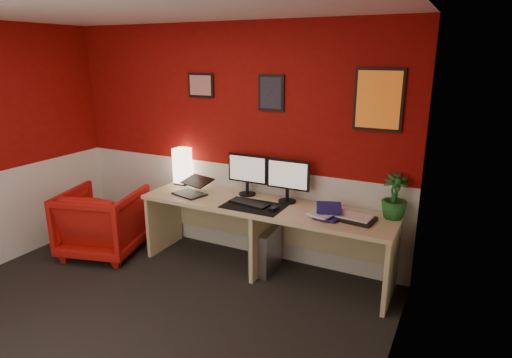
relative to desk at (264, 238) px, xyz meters
name	(u,v)px	position (x,y,z in m)	size (l,w,h in m)	color
ground	(125,328)	(-0.59, -1.41, -0.36)	(4.00, 3.50, 0.01)	black
ceiling	(93,3)	(-0.59, -1.41, 2.13)	(4.00, 3.50, 0.01)	white
wall_back	(229,142)	(-0.59, 0.34, 0.89)	(4.00, 0.01, 2.50)	#820906
wall_right	(386,231)	(1.41, -1.41, 0.89)	(0.01, 3.50, 2.50)	#820906
wainscot_back	(230,207)	(-0.59, 0.34, 0.14)	(4.00, 0.01, 1.00)	silver
wainscot_right	(375,348)	(1.41, -1.41, 0.14)	(0.01, 3.50, 1.00)	silver
desk	(264,238)	(0.00, 0.00, 0.00)	(2.60, 0.65, 0.73)	#D3C087
shoji_lamp	(182,167)	(-1.15, 0.23, 0.56)	(0.16, 0.16, 0.40)	#FFE5B2
laptop	(189,185)	(-0.85, -0.07, 0.47)	(0.33, 0.23, 0.22)	black
monitor_left	(247,168)	(-0.30, 0.21, 0.66)	(0.45, 0.06, 0.58)	black
monitor_right	(288,174)	(0.17, 0.18, 0.66)	(0.45, 0.06, 0.58)	black
desk_mat	(254,206)	(-0.07, -0.09, 0.37)	(0.60, 0.38, 0.01)	black
keyboard	(249,203)	(-0.13, -0.06, 0.38)	(0.42, 0.14, 0.02)	black
mouse	(274,209)	(0.16, -0.11, 0.39)	(0.06, 0.10, 0.03)	black
book_bottom	(319,213)	(0.58, -0.01, 0.38)	(0.22, 0.30, 0.03)	navy
book_middle	(315,210)	(0.54, -0.02, 0.40)	(0.22, 0.29, 0.02)	silver
book_top	(317,207)	(0.55, -0.01, 0.43)	(0.23, 0.31, 0.03)	navy
zen_tray	(354,219)	(0.91, -0.01, 0.38)	(0.35, 0.25, 0.03)	black
potted_plant	(395,196)	(1.21, 0.21, 0.57)	(0.23, 0.23, 0.41)	#19591E
pc_tower	(266,250)	(0.00, 0.04, -0.14)	(0.20, 0.45, 0.45)	#99999E
armchair	(103,221)	(-1.80, -0.41, 0.01)	(0.80, 0.82, 0.75)	#A70E08
art_left	(201,85)	(-0.92, 0.33, 1.49)	(0.32, 0.02, 0.26)	red
art_center	(271,93)	(-0.08, 0.33, 1.44)	(0.28, 0.02, 0.36)	black
art_right	(379,100)	(0.98, 0.33, 1.42)	(0.44, 0.02, 0.56)	orange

